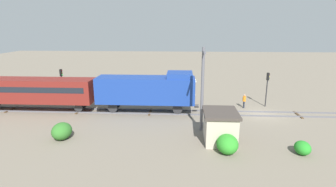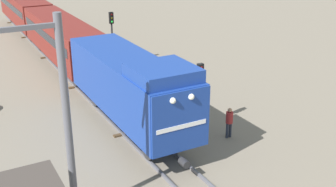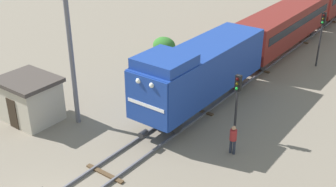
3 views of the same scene
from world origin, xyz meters
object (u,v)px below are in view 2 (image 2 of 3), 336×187
object	(u,v)px
locomotive	(130,84)
worker_by_signal	(229,120)
traffic_signal_far	(112,29)
traffic_signal_mid	(200,84)
catenary_mast	(65,118)
passenger_car_leading	(62,36)
passenger_car_trailing	(24,8)

from	to	relation	value
locomotive	worker_by_signal	distance (m)	5.59
locomotive	traffic_signal_far	world-z (taller)	locomotive
locomotive	traffic_signal_mid	distance (m)	3.74
traffic_signal_mid	catenary_mast	size ratio (longest dim) A/B	0.48
passenger_car_leading	catenary_mast	size ratio (longest dim) A/B	1.76
locomotive	passenger_car_leading	xyz separation A→B (m)	(0.00, 13.34, -0.25)
traffic_signal_mid	passenger_car_leading	bearing A→B (deg)	102.87
passenger_car_leading	passenger_car_trailing	xyz separation A→B (m)	(0.00, 14.60, 0.00)
passenger_car_leading	catenary_mast	bearing A→B (deg)	-104.79
passenger_car_trailing	traffic_signal_far	world-z (taller)	traffic_signal_far
traffic_signal_far	worker_by_signal	size ratio (longest dim) A/B	2.57
passenger_car_leading	worker_by_signal	size ratio (longest dim) A/B	8.24
passenger_car_leading	passenger_car_trailing	bearing A→B (deg)	90.00
locomotive	traffic_signal_mid	xyz separation A→B (m)	(3.40, -1.54, -0.13)
passenger_car_leading	traffic_signal_mid	world-z (taller)	passenger_car_leading
locomotive	traffic_signal_far	bearing A→B (deg)	72.85
locomotive	catenary_mast	xyz separation A→B (m)	(-5.06, -5.84, 1.44)
catenary_mast	worker_by_signal	bearing A→B (deg)	15.68
passenger_car_leading	traffic_signal_mid	size ratio (longest dim) A/B	3.70
passenger_car_leading	catenary_mast	distance (m)	19.90
traffic_signal_mid	worker_by_signal	distance (m)	2.50
passenger_car_leading	passenger_car_trailing	size ratio (longest dim) A/B	1.00
passenger_car_leading	traffic_signal_far	size ratio (longest dim) A/B	3.20
catenary_mast	locomotive	bearing A→B (deg)	49.07
passenger_car_leading	worker_by_signal	bearing A→B (deg)	-75.78
locomotive	passenger_car_trailing	world-z (taller)	locomotive
traffic_signal_far	worker_by_signal	world-z (taller)	traffic_signal_far
locomotive	passenger_car_trailing	xyz separation A→B (m)	(0.00, 27.94, -0.25)
locomotive	traffic_signal_mid	size ratio (longest dim) A/B	3.07
locomotive	catenary_mast	world-z (taller)	catenary_mast
worker_by_signal	locomotive	bearing A→B (deg)	-136.61
passenger_car_leading	catenary_mast	world-z (taller)	catenary_mast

